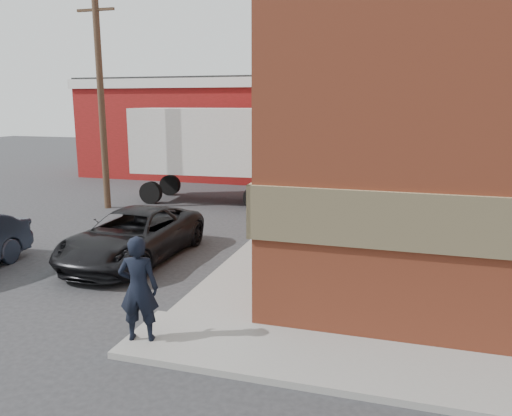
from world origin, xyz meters
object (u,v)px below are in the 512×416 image
Objects in this scene: utility_pole at (101,90)px; man at (139,289)px; warehouse at (231,127)px; box_truck at (226,149)px; suv_a at (133,236)px.

utility_pole is 13.07m from man.
utility_pole reaches higher than warehouse.
man is (7.30, -10.20, -3.67)m from utility_pole.
warehouse reaches higher than box_truck.
box_truck is at bearing -91.60° from man.
warehouse is at bearing 101.44° from suv_a.
box_truck is (-3.02, 12.74, 1.24)m from man.
man is at bearing -80.09° from box_truck.
utility_pole is (-1.50, -11.00, 1.93)m from warehouse.
man reaches higher than suv_a.
utility_pole is 4.73× the size of man.
box_truck is at bearing 30.72° from utility_pole.
warehouse is 1.98× the size of box_truck.
warehouse is 3.26× the size of suv_a.
man is 5.12m from suv_a.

